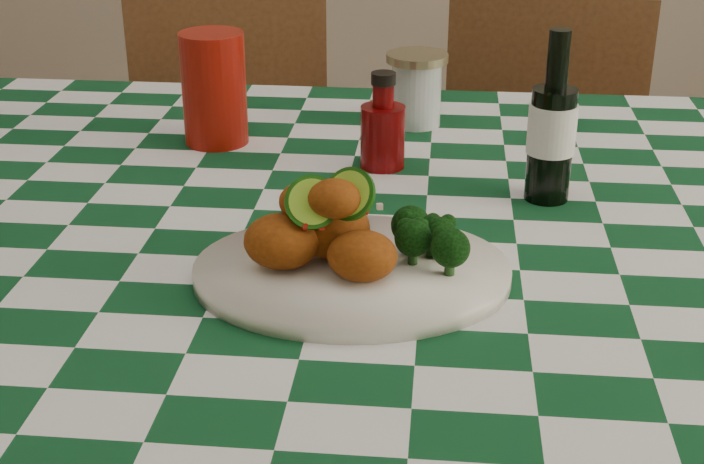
# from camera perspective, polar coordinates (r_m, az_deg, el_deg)

# --- Properties ---
(plate) EXTENTS (0.35, 0.28, 0.02)m
(plate) POSITION_cam_1_polar(r_m,az_deg,el_deg) (1.00, 0.00, -2.39)
(plate) COLOR white
(plate) RESTS_ON dining_table
(fried_chicken_pile) EXTENTS (0.15, 0.11, 0.09)m
(fried_chicken_pile) POSITION_cam_1_polar(r_m,az_deg,el_deg) (0.98, -0.95, 0.55)
(fried_chicken_pile) COLOR #8C3D0D
(fried_chicken_pile) RESTS_ON plate
(broccoli_side) EXTENTS (0.07, 0.07, 0.05)m
(broccoli_side) POSITION_cam_1_polar(r_m,az_deg,el_deg) (0.99, 4.63, -0.50)
(broccoli_side) COLOR black
(broccoli_side) RESTS_ON plate
(red_tumbler) EXTENTS (0.10, 0.10, 0.16)m
(red_tumbler) POSITION_cam_1_polar(r_m,az_deg,el_deg) (1.38, -8.03, 8.27)
(red_tumbler) COLOR maroon
(red_tumbler) RESTS_ON dining_table
(ketchup_bottle) EXTENTS (0.07, 0.07, 0.13)m
(ketchup_bottle) POSITION_cam_1_polar(r_m,az_deg,el_deg) (1.28, 1.81, 6.50)
(ketchup_bottle) COLOR #600405
(ketchup_bottle) RESTS_ON dining_table
(mason_jar) EXTENTS (0.11, 0.11, 0.11)m
(mason_jar) POSITION_cam_1_polar(r_m,az_deg,el_deg) (1.45, 3.76, 8.27)
(mason_jar) COLOR #B2BCBA
(mason_jar) RESTS_ON dining_table
(beer_bottle) EXTENTS (0.07, 0.07, 0.21)m
(beer_bottle) POSITION_cam_1_polar(r_m,az_deg,el_deg) (1.19, 11.61, 6.57)
(beer_bottle) COLOR black
(beer_bottle) RESTS_ON dining_table
(wooden_chair_left) EXTENTS (0.53, 0.55, 0.90)m
(wooden_chair_left) POSITION_cam_1_polar(r_m,az_deg,el_deg) (2.00, -6.04, 0.99)
(wooden_chair_left) COLOR #472814
(wooden_chair_left) RESTS_ON ground
(wooden_chair_right) EXTENTS (0.43, 0.45, 0.87)m
(wooden_chair_right) POSITION_cam_1_polar(r_m,az_deg,el_deg) (1.95, 10.58, -0.35)
(wooden_chair_right) COLOR #472814
(wooden_chair_right) RESTS_ON ground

